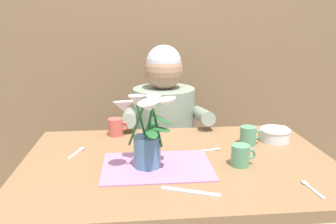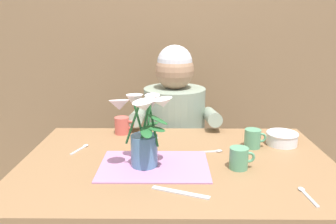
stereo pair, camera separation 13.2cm
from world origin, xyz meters
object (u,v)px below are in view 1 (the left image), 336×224
ceramic_mug (248,136)px  seated_person (164,146)px  ceramic_bowl (275,134)px  tea_cup (116,127)px  flower_vase (147,131)px  dinner_knife (190,192)px  coffee_cup (241,155)px

ceramic_mug → seated_person: bearing=124.5°
ceramic_bowl → seated_person: bearing=136.5°
tea_cup → seated_person: bearing=49.9°
flower_vase → tea_cup: 0.41m
ceramic_bowl → tea_cup: tea_cup is taller
ceramic_bowl → dinner_knife: (-0.45, -0.44, -0.03)m
seated_person → flower_vase: seated_person is taller
flower_vase → tea_cup: bearing=109.5°
dinner_knife → coffee_cup: (0.22, 0.19, 0.04)m
flower_vase → ceramic_bowl: flower_vase is taller
ceramic_mug → tea_cup: (-0.58, 0.18, 0.00)m
flower_vase → coffee_cup: flower_vase is taller
seated_person → tea_cup: bearing=-134.1°
dinner_knife → ceramic_mug: ceramic_mug is taller
ceramic_bowl → ceramic_mug: ceramic_mug is taller
dinner_knife → coffee_cup: coffee_cup is taller
dinner_knife → ceramic_mug: size_ratio=2.04×
tea_cup → dinner_knife: bearing=-65.6°
dinner_knife → ceramic_mug: (0.32, 0.40, 0.04)m
flower_vase → seated_person: bearing=80.2°
flower_vase → ceramic_bowl: size_ratio=1.97×
coffee_cup → ceramic_bowl: bearing=46.9°
seated_person → ceramic_mug: (0.33, -0.47, 0.22)m
flower_vase → tea_cup: size_ratio=2.88×
seated_person → ceramic_bowl: size_ratio=8.35×
ceramic_bowl → tea_cup: 0.73m
dinner_knife → tea_cup: 0.63m
seated_person → dinner_knife: seated_person is taller
ceramic_bowl → coffee_cup: 0.34m
flower_vase → coffee_cup: bearing=-1.8°
flower_vase → dinner_knife: 0.27m
ceramic_mug → tea_cup: same height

